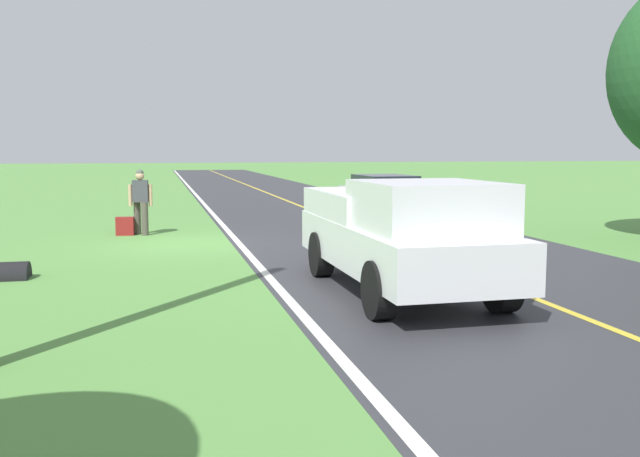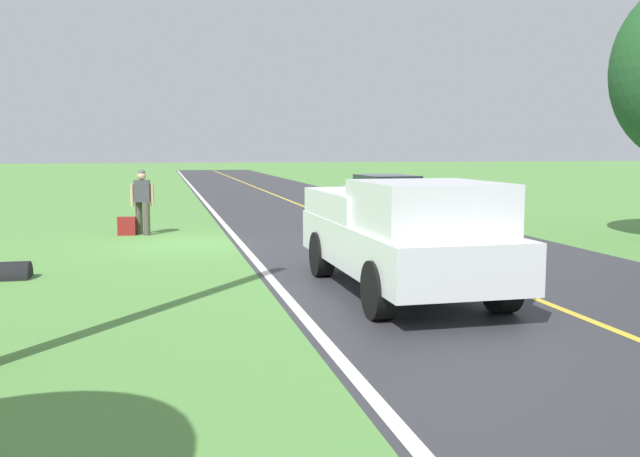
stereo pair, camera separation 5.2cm
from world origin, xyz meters
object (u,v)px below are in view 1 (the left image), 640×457
pickup_truck_passing (406,234)px  hitchhiker_walking (141,198)px  sedan_near_oncoming (383,194)px  suitcase_carried (125,226)px

pickup_truck_passing → hitchhiker_walking: bearing=-64.8°
pickup_truck_passing → sedan_near_oncoming: bearing=-106.8°
suitcase_carried → pickup_truck_passing: (-4.61, 8.87, 0.72)m
hitchhiker_walking → sedan_near_oncoming: (-7.89, -3.37, -0.23)m
hitchhiker_walking → suitcase_carried: 0.85m
suitcase_carried → sedan_near_oncoming: (-8.31, -3.41, 0.51)m
suitcase_carried → sedan_near_oncoming: sedan_near_oncoming is taller
hitchhiker_walking → sedan_near_oncoming: 8.58m
hitchhiker_walking → pickup_truck_passing: size_ratio=0.32×
suitcase_carried → pickup_truck_passing: 10.02m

